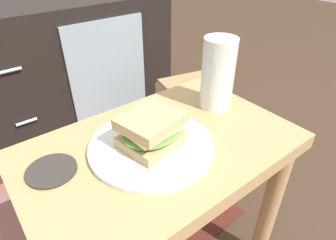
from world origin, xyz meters
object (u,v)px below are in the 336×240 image
(sandwich_front, at_px, (150,130))
(beer_glass, at_px, (218,75))
(tv_cabinet, at_px, (64,64))
(paper_bag, at_px, (185,111))
(plate, at_px, (151,145))
(coaster, at_px, (51,170))

(sandwich_front, relative_size, beer_glass, 0.81)
(tv_cabinet, relative_size, sandwich_front, 7.00)
(tv_cabinet, height_order, paper_bag, tv_cabinet)
(tv_cabinet, distance_m, plate, 0.97)
(paper_bag, bearing_deg, plate, -137.69)
(tv_cabinet, xyz_separation_m, plate, (-0.15, -0.95, 0.17))
(sandwich_front, height_order, beer_glass, beer_glass)
(tv_cabinet, bearing_deg, beer_glass, -85.73)
(tv_cabinet, height_order, beer_glass, beer_glass)
(beer_glass, bearing_deg, paper_bag, 57.07)
(tv_cabinet, height_order, sandwich_front, tv_cabinet)
(tv_cabinet, height_order, plate, tv_cabinet)
(sandwich_front, bearing_deg, coaster, 163.55)
(tv_cabinet, distance_m, sandwich_front, 0.98)
(paper_bag, bearing_deg, beer_glass, -122.93)
(sandwich_front, relative_size, paper_bag, 0.45)
(plate, distance_m, paper_bag, 0.72)
(plate, relative_size, sandwich_front, 1.83)
(tv_cabinet, relative_size, plate, 3.82)
(plate, distance_m, sandwich_front, 0.04)
(plate, distance_m, coaster, 0.19)
(tv_cabinet, height_order, coaster, tv_cabinet)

